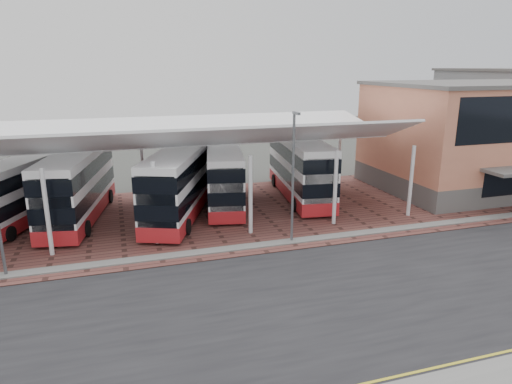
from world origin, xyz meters
TOP-DOWN VIEW (x-y plane):
  - ground at (0.00, 0.00)m, footprint 140.00×140.00m
  - road at (0.00, -1.00)m, footprint 120.00×14.00m
  - forecourt at (2.00, 13.00)m, footprint 72.00×16.00m
  - north_kerb at (0.00, 6.20)m, footprint 120.00×0.80m
  - yellow_line_far at (0.00, -6.70)m, footprint 120.00×0.12m
  - canopy at (-6.00, 13.94)m, footprint 37.00×11.63m
  - terminal at (23.00, 13.92)m, footprint 18.40×14.40m
  - lamp_east at (2.00, 6.27)m, footprint 0.16×0.90m
  - bus_1 at (-14.49, 15.13)m, footprint 6.42×10.77m
  - bus_2 at (-10.77, 14.87)m, footprint 4.89×12.00m
  - bus_3 at (-3.85, 13.33)m, footprint 6.88×11.91m
  - bus_4 at (-0.10, 15.34)m, footprint 4.72×11.29m
  - bus_5 at (6.29, 15.34)m, footprint 4.36×12.14m

SIDE VIEW (x-z plane):
  - ground at x=0.00m, z-range 0.00..0.00m
  - road at x=0.00m, z-range 0.00..0.02m
  - yellow_line_far at x=0.00m, z-range 0.02..0.03m
  - forecourt at x=2.00m, z-range 0.00..0.06m
  - north_kerb at x=0.00m, z-range 0.00..0.14m
  - bus_1 at x=-14.49m, z-range 0.05..4.44m
  - bus_4 at x=-0.10m, z-range 0.05..4.58m
  - bus_2 at x=-10.77m, z-range 0.04..4.86m
  - bus_3 at x=-3.85m, z-range 0.04..4.89m
  - bus_5 at x=6.29m, z-range 0.04..4.94m
  - lamp_east at x=2.00m, z-range 0.32..8.40m
  - terminal at x=23.00m, z-range 0.03..9.28m
  - canopy at x=-6.00m, z-range 2.26..9.33m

